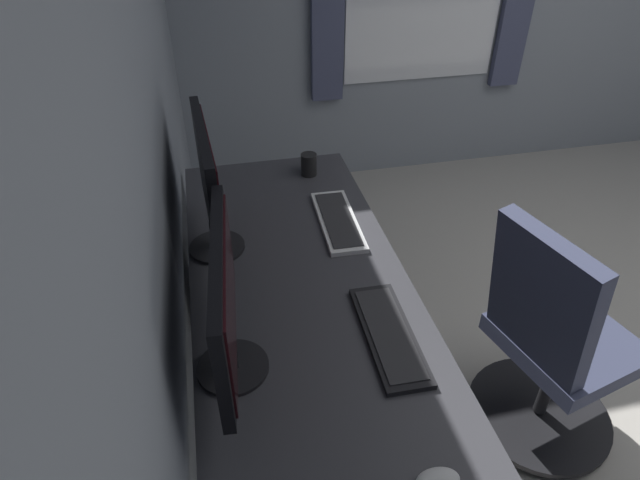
% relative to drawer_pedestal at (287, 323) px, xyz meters
% --- Properties ---
extents(wall_back, '(5.09, 0.10, 2.60)m').
position_rel_drawer_pedestal_xyz_m(wall_back, '(-0.46, 0.41, 0.95)').
color(wall_back, '#8C939E').
rests_on(wall_back, ground).
extents(desk, '(1.93, 0.73, 0.73)m').
position_rel_drawer_pedestal_xyz_m(desk, '(-0.28, -0.03, 0.32)').
color(desk, '#38383D').
rests_on(desk, ground).
extents(drawer_pedestal, '(0.40, 0.51, 0.69)m').
position_rel_drawer_pedestal_xyz_m(drawer_pedestal, '(0.00, 0.00, 0.00)').
color(drawer_pedestal, '#38383D').
rests_on(drawer_pedestal, ground).
extents(monitor_primary, '(0.57, 0.20, 0.42)m').
position_rel_drawer_pedestal_xyz_m(monitor_primary, '(-0.52, 0.22, 0.63)').
color(monitor_primary, black).
rests_on(monitor_primary, desk).
extents(monitor_secondary, '(0.56, 0.20, 0.47)m').
position_rel_drawer_pedestal_xyz_m(monitor_secondary, '(0.05, 0.23, 0.65)').
color(monitor_secondary, black).
rests_on(monitor_secondary, desk).
extents(keyboard_main, '(0.42, 0.15, 0.02)m').
position_rel_drawer_pedestal_xyz_m(keyboard_main, '(0.11, -0.24, 0.39)').
color(keyboard_main, silver).
rests_on(keyboard_main, desk).
extents(keyboard_spare, '(0.42, 0.15, 0.02)m').
position_rel_drawer_pedestal_xyz_m(keyboard_spare, '(-0.50, -0.24, 0.39)').
color(keyboard_spare, black).
rests_on(keyboard_spare, desk).
extents(coffee_mug, '(0.11, 0.07, 0.10)m').
position_rel_drawer_pedestal_xyz_m(coffee_mug, '(0.52, -0.20, 0.43)').
color(coffee_mug, black).
rests_on(coffee_mug, desk).
extents(office_chair, '(0.56, 0.59, 0.97)m').
position_rel_drawer_pedestal_xyz_m(office_chair, '(-0.44, -0.89, 0.11)').
color(office_chair, '#383D56').
rests_on(office_chair, ground).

